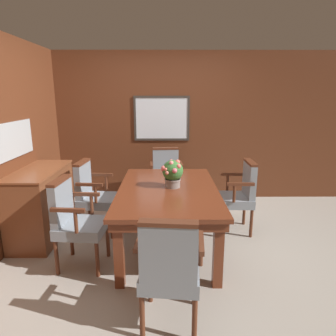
{
  "coord_description": "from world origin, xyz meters",
  "views": [
    {
      "loc": [
        0.07,
        -3.23,
        1.78
      ],
      "look_at": [
        0.09,
        0.2,
        0.92
      ],
      "focal_mm": 32.0,
      "sensor_mm": 36.0,
      "label": 1
    }
  ],
  "objects_px": {
    "chair_right_far": "(239,193)",
    "chair_left_far": "(93,193)",
    "chair_left_near": "(75,219)",
    "chair_head_far": "(166,175)",
    "potted_plant": "(173,173)",
    "dining_table": "(168,196)",
    "chair_head_near": "(170,266)",
    "sideboard_cabinet": "(42,203)"
  },
  "relations": [
    {
      "from": "chair_right_far",
      "to": "chair_left_far",
      "type": "relative_size",
      "value": 1.0
    },
    {
      "from": "chair_left_near",
      "to": "chair_head_far",
      "type": "height_order",
      "value": "same"
    },
    {
      "from": "chair_right_far",
      "to": "chair_left_far",
      "type": "bearing_deg",
      "value": -88.84
    },
    {
      "from": "chair_right_far",
      "to": "potted_plant",
      "type": "xyz_separation_m",
      "value": [
        -0.87,
        -0.37,
        0.37
      ]
    },
    {
      "from": "chair_head_far",
      "to": "chair_left_near",
      "type": "bearing_deg",
      "value": -123.42
    },
    {
      "from": "chair_left_near",
      "to": "potted_plant",
      "type": "height_order",
      "value": "potted_plant"
    },
    {
      "from": "dining_table",
      "to": "chair_head_near",
      "type": "xyz_separation_m",
      "value": [
        0.0,
        -1.3,
        -0.11
      ]
    },
    {
      "from": "chair_right_far",
      "to": "chair_left_far",
      "type": "distance_m",
      "value": 1.89
    },
    {
      "from": "chair_left_near",
      "to": "potted_plant",
      "type": "bearing_deg",
      "value": -61.64
    },
    {
      "from": "chair_right_far",
      "to": "potted_plant",
      "type": "relative_size",
      "value": 2.9
    },
    {
      "from": "chair_right_far",
      "to": "chair_head_near",
      "type": "xyz_separation_m",
      "value": [
        -0.92,
        -1.7,
        0.0
      ]
    },
    {
      "from": "chair_left_near",
      "to": "chair_head_far",
      "type": "xyz_separation_m",
      "value": [
        0.95,
        1.69,
        0.0
      ]
    },
    {
      "from": "chair_head_near",
      "to": "dining_table",
      "type": "bearing_deg",
      "value": -84.57
    },
    {
      "from": "chair_left_far",
      "to": "sideboard_cabinet",
      "type": "height_order",
      "value": "chair_left_far"
    },
    {
      "from": "chair_left_near",
      "to": "chair_head_far",
      "type": "distance_m",
      "value": 1.93
    },
    {
      "from": "potted_plant",
      "to": "sideboard_cabinet",
      "type": "xyz_separation_m",
      "value": [
        -1.64,
        0.23,
        -0.46
      ]
    },
    {
      "from": "chair_right_far",
      "to": "dining_table",
      "type": "bearing_deg",
      "value": -65.15
    },
    {
      "from": "chair_left_near",
      "to": "sideboard_cabinet",
      "type": "relative_size",
      "value": 0.84
    },
    {
      "from": "chair_left_near",
      "to": "chair_head_near",
      "type": "relative_size",
      "value": 1.0
    },
    {
      "from": "chair_head_near",
      "to": "potted_plant",
      "type": "xyz_separation_m",
      "value": [
        0.05,
        1.33,
        0.37
      ]
    },
    {
      "from": "chair_left_far",
      "to": "potted_plant",
      "type": "bearing_deg",
      "value": -104.89
    },
    {
      "from": "potted_plant",
      "to": "chair_left_near",
      "type": "bearing_deg",
      "value": -156.45
    },
    {
      "from": "chair_left_far",
      "to": "sideboard_cabinet",
      "type": "xyz_separation_m",
      "value": [
        -0.62,
        -0.14,
        -0.09
      ]
    },
    {
      "from": "dining_table",
      "to": "chair_head_far",
      "type": "distance_m",
      "value": 1.28
    },
    {
      "from": "chair_left_near",
      "to": "potted_plant",
      "type": "distance_m",
      "value": 1.17
    },
    {
      "from": "chair_head_far",
      "to": "potted_plant",
      "type": "xyz_separation_m",
      "value": [
        0.07,
        -1.24,
        0.37
      ]
    },
    {
      "from": "chair_left_near",
      "to": "chair_left_far",
      "type": "distance_m",
      "value": 0.81
    },
    {
      "from": "chair_left_far",
      "to": "sideboard_cabinet",
      "type": "distance_m",
      "value": 0.64
    },
    {
      "from": "chair_left_near",
      "to": "sideboard_cabinet",
      "type": "height_order",
      "value": "chair_left_near"
    },
    {
      "from": "chair_right_far",
      "to": "chair_head_near",
      "type": "distance_m",
      "value": 1.93
    },
    {
      "from": "chair_right_far",
      "to": "sideboard_cabinet",
      "type": "distance_m",
      "value": 2.52
    },
    {
      "from": "chair_right_far",
      "to": "chair_head_far",
      "type": "height_order",
      "value": "same"
    },
    {
      "from": "dining_table",
      "to": "chair_head_near",
      "type": "relative_size",
      "value": 1.89
    },
    {
      "from": "dining_table",
      "to": "potted_plant",
      "type": "xyz_separation_m",
      "value": [
        0.05,
        0.03,
        0.27
      ]
    },
    {
      "from": "chair_head_far",
      "to": "sideboard_cabinet",
      "type": "distance_m",
      "value": 1.87
    },
    {
      "from": "dining_table",
      "to": "chair_left_far",
      "type": "distance_m",
      "value": 1.05
    },
    {
      "from": "chair_left_far",
      "to": "chair_head_far",
      "type": "bearing_deg",
      "value": -42.08
    },
    {
      "from": "potted_plant",
      "to": "chair_head_far",
      "type": "bearing_deg",
      "value": 93.37
    },
    {
      "from": "chair_left_far",
      "to": "chair_right_far",
      "type": "bearing_deg",
      "value": -84.85
    },
    {
      "from": "chair_left_near",
      "to": "potted_plant",
      "type": "relative_size",
      "value": 2.9
    },
    {
      "from": "chair_left_far",
      "to": "chair_left_near",
      "type": "bearing_deg",
      "value": -174.98
    },
    {
      "from": "dining_table",
      "to": "chair_left_near",
      "type": "bearing_deg",
      "value": -156.98
    }
  ]
}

